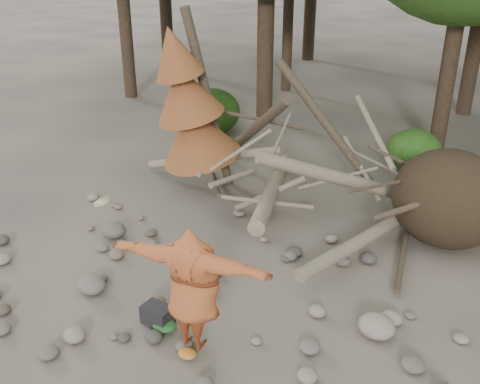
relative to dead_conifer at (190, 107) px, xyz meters
The scene contains 12 objects.
ground 5.05m from the dead_conifer, 47.26° to the right, with size 120.00×120.00×0.00m, color #514C44.
deadfall_pile 5.33m from the dead_conifer, ahead, with size 8.55×5.24×3.30m.
dead_conifer is the anchor object (origin of this frame).
bush_left 4.72m from the dead_conifer, 121.92° to the left, with size 1.80×1.80×1.44m, color #264E14.
bush_mid 6.11m from the dead_conifer, 48.52° to the left, with size 1.40×1.40×1.12m, color #31621C.
frisbee_thrower 5.76m from the dead_conifer, 49.89° to the right, with size 3.41×1.20×1.96m.
backpack 5.49m from the dead_conifer, 56.38° to the right, with size 0.47×0.31×0.31m, color black.
cloth_green 5.64m from the dead_conifer, 55.09° to the right, with size 0.39×0.33×0.15m, color #265F26.
cloth_orange 6.23m from the dead_conifer, 51.06° to the right, with size 0.28×0.23×0.10m, color #C67622.
boulder_front_left 4.85m from the dead_conifer, 73.24° to the right, with size 0.50×0.45×0.30m, color #6F675C.
boulder_mid_right 6.55m from the dead_conifer, 23.62° to the right, with size 0.57×0.52×0.34m, color gray.
boulder_mid_left 3.32m from the dead_conifer, 87.51° to the right, with size 0.53×0.48×0.32m, color #5F5850.
Camera 1 is at (4.69, -5.70, 5.44)m, focal length 40.00 mm.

